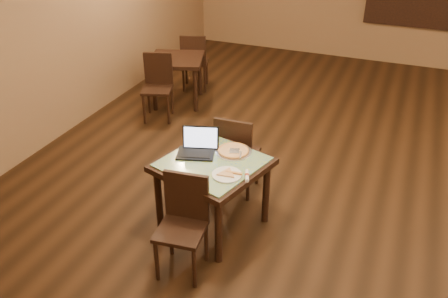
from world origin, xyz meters
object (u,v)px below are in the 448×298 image
at_px(other_table_b_chair_far, 194,59).
at_px(pizza_pan, 233,151).
at_px(chair_main_far, 236,151).
at_px(other_table_b_chair_near, 158,82).
at_px(tiled_table, 213,170).
at_px(chair_main_near, 184,218).
at_px(other_table_b, 177,66).
at_px(laptop, 198,146).

bearing_deg(other_table_b_chair_far, pizza_pan, 103.23).
relative_size(chair_main_far, other_table_b_chair_near, 1.01).
xyz_separation_m(tiled_table, pizza_pan, (0.12, 0.24, 0.11)).
height_order(chair_main_near, pizza_pan, chair_main_near).
bearing_deg(other_table_b, tiled_table, -75.16).
xyz_separation_m(laptop, other_table_b_chair_near, (-1.55, 1.93, -0.29)).
height_order(pizza_pan, other_table_b, pizza_pan).
height_order(chair_main_far, other_table_b_chair_far, chair_main_far).
distance_m(chair_main_far, pizza_pan, 0.45).
bearing_deg(laptop, chair_main_near, -92.60).
distance_m(laptop, other_table_b_chair_near, 2.50).
xyz_separation_m(laptop, other_table_b_chair_far, (-1.50, 3.04, -0.29)).
bearing_deg(tiled_table, laptop, 168.10).
xyz_separation_m(chair_main_far, laptop, (-0.20, -0.51, 0.29)).
bearing_deg(other_table_b, chair_main_near, -80.69).
relative_size(tiled_table, chair_main_near, 1.23).
distance_m(chair_main_far, laptop, 0.62).
bearing_deg(chair_main_far, pizza_pan, 105.19).
distance_m(tiled_table, other_table_b_chair_far, 3.58).
relative_size(chair_main_near, laptop, 2.23).
distance_m(pizza_pan, other_table_b_chair_far, 3.44).
xyz_separation_m(tiled_table, chair_main_far, (0.00, 0.62, -0.12)).
height_order(chair_main_far, pizza_pan, chair_main_far).
bearing_deg(other_table_b_chair_near, other_table_b, 68.50).
xyz_separation_m(chair_main_near, laptop, (-0.19, 0.73, 0.30)).
height_order(tiled_table, laptop, laptop).
relative_size(tiled_table, other_table_b, 1.15).
bearing_deg(tiled_table, other_table_b_chair_near, 146.92).
relative_size(pizza_pan, other_table_b, 0.37).
relative_size(tiled_table, other_table_b_chair_near, 1.21).
height_order(laptop, pizza_pan, laptop).
bearing_deg(other_table_b_chair_far, chair_main_far, 105.10).
bearing_deg(pizza_pan, laptop, -157.47).
height_order(tiled_table, chair_main_near, chair_main_near).
bearing_deg(tiled_table, other_table_b, 139.89).
bearing_deg(other_table_b, other_table_b_chair_near, -111.50).
bearing_deg(pizza_pan, other_table_b_chair_near, 136.08).
xyz_separation_m(tiled_table, other_table_b_chair_near, (-1.75, 2.04, -0.13)).
height_order(other_table_b_chair_near, other_table_b_chair_far, same).
relative_size(laptop, other_table_b_chair_near, 0.44).
distance_m(laptop, other_table_b, 2.93).
distance_m(chair_main_near, pizza_pan, 0.90).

